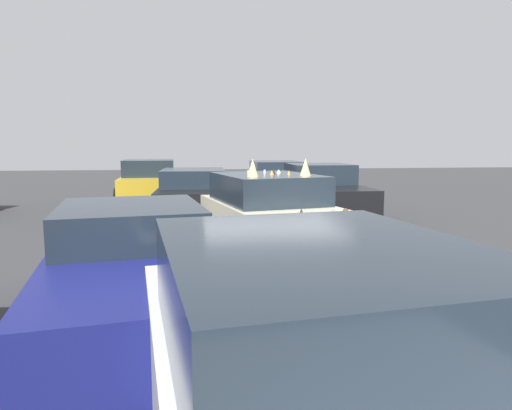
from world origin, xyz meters
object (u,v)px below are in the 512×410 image
parked_sedan_far_right (194,195)px  parked_sedan_behind_right (150,182)px  parked_sedan_near_left (327,390)px  parked_sedan_row_back_center (276,182)px  parked_sedan_behind_left (133,266)px  art_car_decorated (271,213)px  parked_sedan_far_left (320,191)px

parked_sedan_far_right → parked_sedan_behind_right: parked_sedan_behind_right is taller
parked_sedan_far_right → parked_sedan_near_left: size_ratio=1.00×
parked_sedan_row_back_center → parked_sedan_behind_right: bearing=-93.4°
parked_sedan_behind_left → art_car_decorated: bearing=138.5°
art_car_decorated → parked_sedan_behind_right: 8.10m
parked_sedan_far_right → parked_sedan_far_left: 3.55m
parked_sedan_near_left → parked_sedan_far_left: bearing=157.2°
parked_sedan_behind_left → parked_sedan_near_left: bearing=16.1°
parked_sedan_far_left → parked_sedan_row_back_center: 3.32m
parked_sedan_far_right → parked_sedan_behind_right: bearing=22.3°
parked_sedan_behind_left → parked_sedan_far_left: parked_sedan_far_left is taller
parked_sedan_behind_right → parked_sedan_row_back_center: bearing=-95.0°
parked_sedan_behind_left → parked_sedan_behind_right: bearing=175.6°
parked_sedan_far_left → parked_sedan_row_back_center: bearing=-167.7°
parked_sedan_near_left → art_car_decorated: bearing=165.8°
parked_sedan_near_left → parked_sedan_row_back_center: bearing=163.6°
art_car_decorated → parked_sedan_far_left: 4.61m
parked_sedan_far_left → parked_sedan_near_left: size_ratio=1.08×
art_car_decorated → parked_sedan_behind_right: bearing=-171.0°
parked_sedan_near_left → parked_sedan_behind_right: (13.72, 2.18, 0.00)m
parked_sedan_far_left → art_car_decorated: bearing=-26.7°
parked_sedan_behind_left → parked_sedan_near_left: (-2.91, -1.35, 0.08)m
art_car_decorated → parked_sedan_behind_right: art_car_decorated is taller
parked_sedan_far_right → art_car_decorated: bearing=-157.4°
parked_sedan_far_left → parked_sedan_row_back_center: (3.25, 0.69, 0.01)m
parked_sedan_far_left → parked_sedan_behind_right: size_ratio=1.07×
art_car_decorated → parked_sedan_far_right: (3.65, 1.42, -0.02)m
parked_sedan_far_right → parked_sedan_row_back_center: size_ratio=1.04×
art_car_decorated → parked_sedan_behind_left: (-3.25, 2.09, -0.07)m
art_car_decorated → parked_sedan_near_left: (-6.15, 0.74, 0.01)m
parked_sedan_far_right → parked_sedan_behind_left: bearing=175.8°
parked_sedan_far_right → parked_sedan_row_back_center: (3.70, -2.84, 0.02)m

